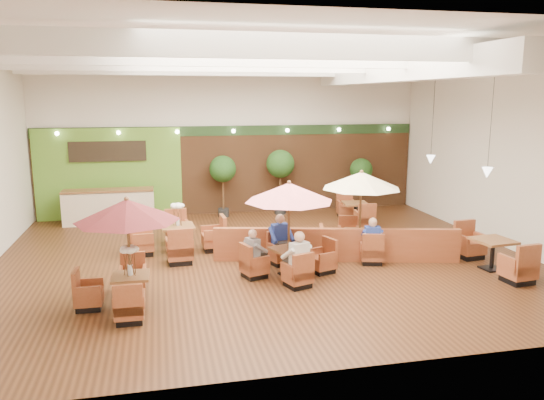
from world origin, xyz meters
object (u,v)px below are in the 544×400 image
object	(u,v)px
service_counter	(109,207)
diner_2	(254,248)
diner_4	(372,236)
booth_divider	(336,245)
diner_0	(298,254)
topiary_2	(361,172)
table_1	(289,210)
diner_3	(372,236)
table_0	(125,228)
table_3	(178,238)
topiary_1	(280,166)
diner_1	(281,235)
table_5	(355,213)
table_4	(492,255)
table_2	(359,194)
topiary_0	(223,171)

from	to	relation	value
service_counter	diner_2	distance (m)	7.55
diner_4	booth_divider	bearing A→B (deg)	167.74
diner_2	diner_0	bearing A→B (deg)	18.25
booth_divider	topiary_2	size ratio (longest dim) A/B	3.24
table_1	diner_3	xyz separation A→B (m)	(2.32, 0.41, -0.86)
table_0	topiary_2	size ratio (longest dim) A/B	1.16
diner_0	diner_4	distance (m)	2.64
booth_divider	diner_3	xyz separation A→B (m)	(0.84, -0.37, 0.30)
table_3	topiary_1	distance (m)	5.89
diner_1	diner_3	bearing A→B (deg)	159.92
table_5	diner_3	bearing A→B (deg)	-98.38
table_3	diner_3	size ratio (longest dim) A/B	3.42
table_1	diner_1	xyz separation A→B (m)	(0.00, 0.85, -0.83)
table_0	diner_4	xyz separation A→B (m)	(6.02, 1.59, -0.93)
table_4	table_5	bearing A→B (deg)	99.89
topiary_1	diner_2	bearing A→B (deg)	-108.10
table_0	diner_4	distance (m)	6.30
booth_divider	diner_4	distance (m)	0.96
table_2	table_5	distance (m)	3.96
service_counter	table_5	distance (m)	8.41
table_5	diner_1	size ratio (longest dim) A/B	2.87
diner_2	table_3	bearing A→B (deg)	-172.12
diner_1	table_1	bearing A→B (deg)	80.57
topiary_2	table_0	bearing A→B (deg)	-136.09
table_3	diner_2	distance (m)	3.01
table_0	topiary_1	xyz separation A→B (m)	(5.04, 7.87, 0.11)
table_5	table_1	bearing A→B (deg)	-119.37
topiary_1	topiary_2	bearing A→B (deg)	0.00
table_2	topiary_2	xyz separation A→B (m)	(2.21, 5.42, -0.22)
table_0	diner_2	distance (m)	3.23
service_counter	diner_4	world-z (taller)	diner_4
table_3	table_1	bearing A→B (deg)	-47.09
table_5	diner_4	distance (m)	4.53
table_0	table_3	world-z (taller)	table_0
topiary_0	diner_0	size ratio (longest dim) A/B	2.58
diner_1	topiary_0	bearing A→B (deg)	-91.93
topiary_1	table_5	bearing A→B (deg)	-41.37
booth_divider	topiary_0	distance (m)	6.43
topiary_1	diner_4	bearing A→B (deg)	-81.13
table_5	diner_3	xyz separation A→B (m)	(-1.21, -4.35, 0.40)
topiary_2	table_3	bearing A→B (deg)	-148.95
table_3	table_5	distance (m)	6.49
table_2	topiary_1	xyz separation A→B (m)	(-0.93, 5.42, 0.07)
topiary_1	topiary_2	xyz separation A→B (m)	(3.13, 0.00, -0.29)
table_2	topiary_2	bearing A→B (deg)	82.19
service_counter	table_3	distance (m)	4.57
table_1	diner_4	size ratio (longest dim) A/B	3.30
table_2	diner_1	world-z (taller)	table_2
diner_0	diner_1	xyz separation A→B (m)	(-0.00, 1.70, -0.00)
table_0	booth_divider	bearing A→B (deg)	21.58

